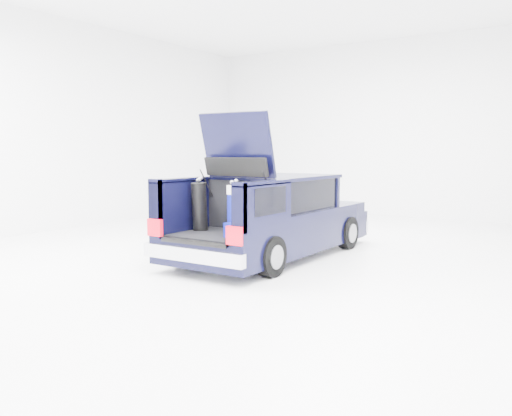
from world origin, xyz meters
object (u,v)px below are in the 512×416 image
Objects in this scene: blue_golf_bag at (235,209)px; blue_duffel at (241,231)px; red_suitcase at (262,214)px; black_golf_bag at (200,206)px; car at (275,218)px.

blue_golf_bag is 0.54m from blue_duffel.
red_suitcase is at bearing 40.95° from blue_golf_bag.
blue_golf_bag reaches higher than blue_duffel.
blue_duffel is (0.34, -0.32, -0.27)m from blue_golf_bag.
black_golf_bag is 1.02× the size of blue_golf_bag.
blue_duffel is at bearing -84.99° from red_suitcase.
car reaches higher than black_golf_bag.
car is 1.33m from red_suitcase.
red_suitcase is 0.42m from blue_golf_bag.
red_suitcase is 1.04m from black_golf_bag.
car is at bearing 117.37° from red_suitcase.
red_suitcase is (0.50, -1.22, 0.23)m from car.
car reaches higher than red_suitcase.
blue_duffel is at bearing -74.23° from car.
blue_duffel is (0.50, -1.77, 0.04)m from car.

